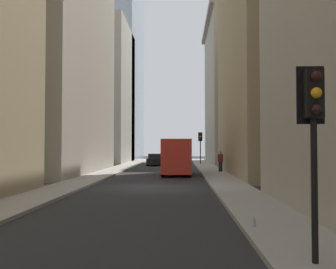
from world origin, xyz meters
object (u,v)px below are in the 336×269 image
at_px(sedan_black, 155,160).
at_px(traffic_light_foreground, 314,117).
at_px(pedestrian, 220,160).
at_px(discarded_bottle, 255,223).
at_px(delivery_truck, 177,157).
at_px(traffic_light_midblock, 200,141).

relative_size(sedan_black, traffic_light_foreground, 1.18).
bearing_deg(traffic_light_foreground, pedestrian, -2.04).
relative_size(sedan_black, pedestrian, 2.45).
height_order(traffic_light_foreground, discarded_bottle, traffic_light_foreground).
distance_m(sedan_black, discarded_bottle, 35.43).
bearing_deg(traffic_light_foreground, discarded_bottle, 9.40).
height_order(delivery_truck, sedan_black, delivery_truck).
bearing_deg(discarded_bottle, sedan_black, 8.32).
relative_size(delivery_truck, sedan_black, 1.50).
height_order(traffic_light_midblock, discarded_bottle, traffic_light_midblock).
height_order(sedan_black, traffic_light_foreground, traffic_light_foreground).
distance_m(sedan_black, pedestrian, 14.40).
distance_m(traffic_light_midblock, discarded_bottle, 36.69).
bearing_deg(traffic_light_midblock, traffic_light_foreground, -179.86).
bearing_deg(delivery_truck, pedestrian, -58.83).
height_order(pedestrian, discarded_bottle, pedestrian).
distance_m(traffic_light_foreground, traffic_light_midblock, 39.65).
height_order(sedan_black, discarded_bottle, sedan_black).
bearing_deg(traffic_light_foreground, sedan_black, 8.41).
distance_m(traffic_light_foreground, pedestrian, 25.37).
bearing_deg(sedan_black, traffic_light_midblock, -74.60).
xyz_separation_m(traffic_light_foreground, pedestrian, (25.30, -0.90, -1.73)).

